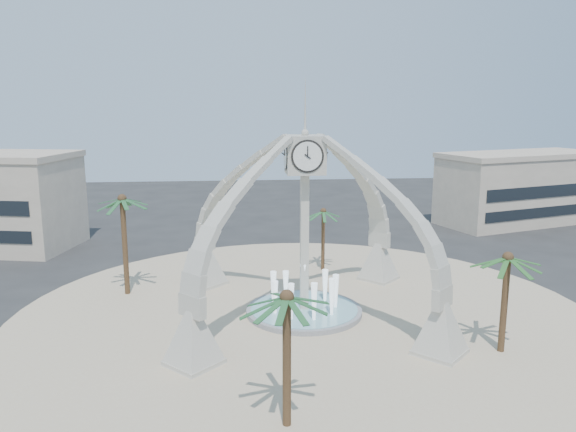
{
  "coord_description": "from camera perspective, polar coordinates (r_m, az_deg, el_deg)",
  "views": [
    {
      "loc": [
        -4.61,
        -36.52,
        14.31
      ],
      "look_at": [
        -0.93,
        2.0,
        6.56
      ],
      "focal_mm": 35.0,
      "sensor_mm": 36.0,
      "label": 1
    }
  ],
  "objects": [
    {
      "name": "building_ne",
      "position": [
        73.9,
        22.55,
        2.68
      ],
      "size": [
        21.87,
        14.17,
        8.6
      ],
      "rotation": [
        0.0,
        0.0,
        0.31
      ],
      "color": "beige",
      "rests_on": "ground"
    },
    {
      "name": "palm_west",
      "position": [
        43.31,
        -16.49,
        1.52
      ],
      "size": [
        4.69,
        4.69,
        8.21
      ],
      "rotation": [
        0.0,
        0.0,
        0.12
      ],
      "color": "brown",
      "rests_on": "ground"
    },
    {
      "name": "clock_tower",
      "position": [
        37.63,
        1.69,
        -0.67
      ],
      "size": [
        17.94,
        17.94,
        16.3
      ],
      "color": "#BBB6A6",
      "rests_on": "ground"
    },
    {
      "name": "ground",
      "position": [
        39.5,
        1.64,
        -9.92
      ],
      "size": [
        140.0,
        140.0,
        0.0
      ],
      "primitive_type": "plane",
      "color": "#282828",
      "rests_on": "ground"
    },
    {
      "name": "palm_north",
      "position": [
        48.29,
        3.62,
        0.41
      ],
      "size": [
        4.33,
        4.33,
        5.89
      ],
      "rotation": [
        0.0,
        0.0,
        0.4
      ],
      "color": "brown",
      "rests_on": "ground"
    },
    {
      "name": "palm_east",
      "position": [
        34.31,
        21.44,
        -4.07
      ],
      "size": [
        4.29,
        4.29,
        6.51
      ],
      "rotation": [
        0.0,
        0.0,
        -0.06
      ],
      "color": "brown",
      "rests_on": "ground"
    },
    {
      "name": "palm_south",
      "position": [
        24.47,
        -0.12,
        -8.45
      ],
      "size": [
        5.15,
        5.15,
        6.89
      ],
      "rotation": [
        0.0,
        0.0,
        0.31
      ],
      "color": "brown",
      "rests_on": "ground"
    },
    {
      "name": "fountain",
      "position": [
        39.39,
        1.64,
        -9.53
      ],
      "size": [
        8.0,
        8.0,
        3.62
      ],
      "color": "#9A9A9D",
      "rests_on": "ground"
    },
    {
      "name": "plaza",
      "position": [
        39.49,
        1.64,
        -9.88
      ],
      "size": [
        40.0,
        40.0,
        0.06
      ],
      "primitive_type": "cylinder",
      "color": "#BDAC8C",
      "rests_on": "ground"
    }
  ]
}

